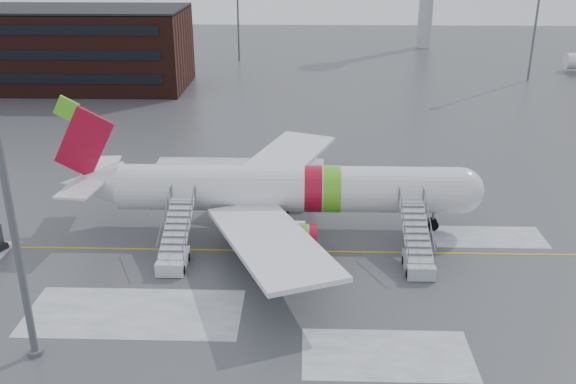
{
  "coord_description": "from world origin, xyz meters",
  "views": [
    {
      "loc": [
        5.11,
        -45.43,
        23.05
      ],
      "look_at": [
        3.71,
        1.39,
        4.0
      ],
      "focal_mm": 40.0,
      "sensor_mm": 36.0,
      "label": 1
    }
  ],
  "objects_px": {
    "airstair_fwd": "(417,254)",
    "pushback_tug": "(308,263)",
    "airstair_aft": "(175,250)",
    "airliner": "(277,189)"
  },
  "relations": [
    {
      "from": "airstair_aft",
      "to": "pushback_tug",
      "type": "distance_m",
      "value": 10.0
    },
    {
      "from": "airstair_fwd",
      "to": "pushback_tug",
      "type": "bearing_deg",
      "value": -171.82
    },
    {
      "from": "airliner",
      "to": "pushback_tug",
      "type": "height_order",
      "value": "airliner"
    },
    {
      "from": "airstair_fwd",
      "to": "airstair_aft",
      "type": "height_order",
      "value": "same"
    },
    {
      "from": "airstair_fwd",
      "to": "airstair_aft",
      "type": "xyz_separation_m",
      "value": [
        -18.01,
        0.0,
        0.0
      ]
    },
    {
      "from": "airliner",
      "to": "pushback_tug",
      "type": "distance_m",
      "value": 8.52
    },
    {
      "from": "pushback_tug",
      "to": "airstair_fwd",
      "type": "bearing_deg",
      "value": 8.18
    },
    {
      "from": "airstair_fwd",
      "to": "airstair_aft",
      "type": "bearing_deg",
      "value": 180.0
    },
    {
      "from": "airliner",
      "to": "airstair_aft",
      "type": "height_order",
      "value": "airliner"
    },
    {
      "from": "airliner",
      "to": "pushback_tug",
      "type": "xyz_separation_m",
      "value": [
        2.56,
        -7.7,
        -2.62
      ]
    }
  ]
}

